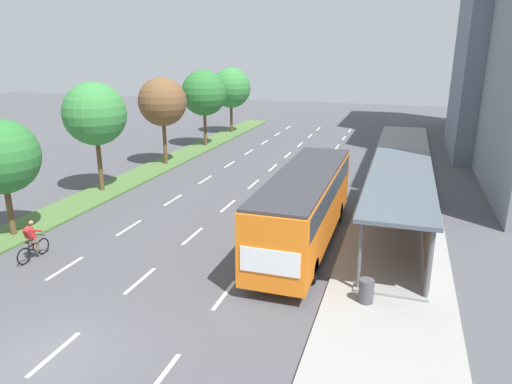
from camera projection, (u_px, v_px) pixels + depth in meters
The scene contains 16 objects.
ground_plane at pixel (47, 360), 13.29m from camera, with size 140.00×140.00×0.00m, color #4C4C51.
median_strip at pixel (150, 170), 33.89m from camera, with size 2.60×52.00×0.12m, color #4C7038.
sidewalk_right at pixel (399, 192), 28.74m from camera, with size 4.50×52.00×0.15m, color gray.
lane_divider_left at pixel (205, 180), 31.67m from camera, with size 0.14×49.17×0.01m.
lane_divider_center at pixel (254, 184), 30.64m from camera, with size 0.14×49.17×0.01m.
lane_divider_right at pixel (305, 189), 29.62m from camera, with size 0.14×49.17×0.01m.
bus_shelter at pixel (405, 201), 21.34m from camera, with size 2.90×12.69×2.86m.
bus at pixel (305, 201), 20.64m from camera, with size 2.54×11.29×3.37m.
cyclist at pixel (32, 242), 19.46m from camera, with size 0.46×1.82×1.71m.
median_tree_second at pixel (1, 157), 20.93m from camera, with size 3.42×3.42×5.49m.
median_tree_third at pixel (95, 114), 27.61m from camera, with size 3.77×3.77×6.64m.
median_tree_fourth at pixel (162, 102), 34.35m from camera, with size 3.60×3.60×6.51m.
median_tree_fifth at pixel (204, 93), 41.17m from camera, with size 4.03×4.03×6.75m.
median_tree_farthest at pixel (231, 88), 48.13m from camera, with size 4.12×4.12×6.68m.
trash_bin at pixel (366, 291), 15.93m from camera, with size 0.52×0.52×0.85m, color #4C4C51.
building_far_right at pixel (504, 8), 44.62m from camera, with size 6.63×15.02×24.77m, color gray.
Camera 1 is at (9.18, -8.88, 8.54)m, focal length 32.40 mm.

